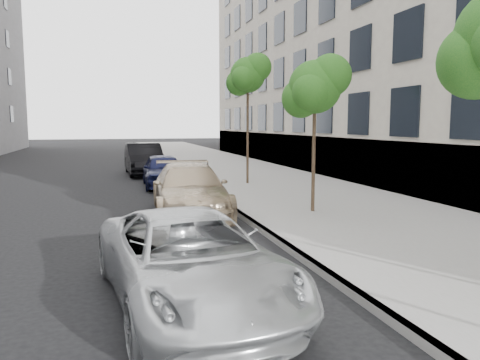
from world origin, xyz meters
name	(u,v)px	position (x,y,z in m)	size (l,w,h in m)	color
sidewalk	(221,165)	(4.30, 24.00, 0.07)	(6.40, 72.00, 0.14)	gray
curb	(170,166)	(1.18, 24.00, 0.07)	(0.15, 72.00, 0.14)	#9E9B93
tree_mid	(316,87)	(3.23, 8.00, 3.61)	(1.79, 1.59, 4.35)	#38281C
tree_far	(248,75)	(3.23, 14.50, 4.57)	(1.76, 1.56, 5.30)	#38281C
minivan	(190,260)	(-1.24, 2.42, 0.66)	(2.19, 4.75, 1.32)	silver
suv	(190,190)	(-0.13, 9.10, 0.72)	(2.02, 4.98, 1.44)	tan
sedan_blue	(163,170)	(-0.18, 15.33, 0.68)	(1.62, 4.02, 1.37)	black
sedan_black	(144,159)	(-0.61, 20.37, 0.80)	(1.69, 4.85, 1.60)	black
sedan_rear	(146,155)	(-0.10, 26.18, 0.63)	(1.78, 4.37, 1.27)	#A6AAAE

